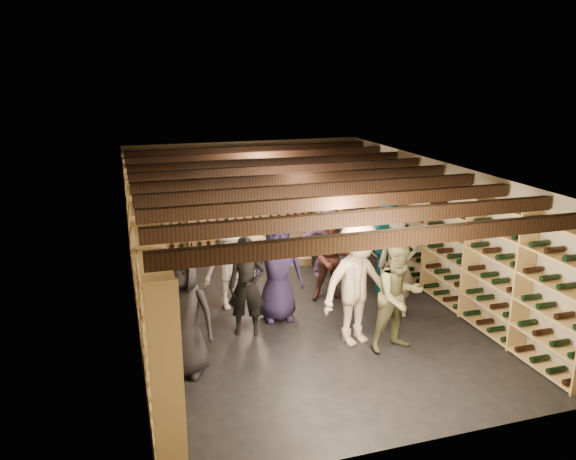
# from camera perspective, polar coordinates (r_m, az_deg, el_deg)

# --- Properties ---
(ground) EXTENTS (8.00, 8.00, 0.00)m
(ground) POSITION_cam_1_polar(r_m,az_deg,el_deg) (9.99, 1.04, -7.61)
(ground) COLOR black
(ground) RESTS_ON ground
(walls) EXTENTS (5.52, 8.02, 2.40)m
(walls) POSITION_cam_1_polar(r_m,az_deg,el_deg) (9.57, 1.08, -1.02)
(walls) COLOR tan
(walls) RESTS_ON ground
(ceiling) EXTENTS (5.50, 8.00, 0.01)m
(ceiling) POSITION_cam_1_polar(r_m,az_deg,el_deg) (9.28, 1.11, 6.08)
(ceiling) COLOR beige
(ceiling) RESTS_ON walls
(ceiling_joists) EXTENTS (5.40, 7.12, 0.18)m
(ceiling_joists) POSITION_cam_1_polar(r_m,az_deg,el_deg) (9.31, 1.11, 5.23)
(ceiling_joists) COLOR black
(ceiling_joists) RESTS_ON ground
(wine_rack_left) EXTENTS (0.32, 7.50, 2.15)m
(wine_rack_left) POSITION_cam_1_polar(r_m,az_deg,el_deg) (9.17, -14.39, -3.13)
(wine_rack_left) COLOR tan
(wine_rack_left) RESTS_ON ground
(wine_rack_right) EXTENTS (0.32, 7.50, 2.15)m
(wine_rack_right) POSITION_cam_1_polar(r_m,az_deg,el_deg) (10.66, 14.32, -0.43)
(wine_rack_right) COLOR tan
(wine_rack_right) RESTS_ON ground
(wine_rack_back) EXTENTS (4.70, 0.30, 2.15)m
(wine_rack_back) POSITION_cam_1_polar(r_m,az_deg,el_deg) (13.17, -4.15, 3.16)
(wine_rack_back) COLOR tan
(wine_rack_back) RESTS_ON ground
(crate_stack_left) EXTENTS (0.52, 0.35, 0.85)m
(crate_stack_left) POSITION_cam_1_polar(r_m,az_deg,el_deg) (12.11, 1.01, -1.14)
(crate_stack_left) COLOR tan
(crate_stack_left) RESTS_ON ground
(crate_stack_right) EXTENTS (0.58, 0.48, 0.51)m
(crate_stack_right) POSITION_cam_1_polar(r_m,az_deg,el_deg) (12.14, -3.48, -1.96)
(crate_stack_right) COLOR tan
(crate_stack_right) RESTS_ON ground
(crate_loose) EXTENTS (0.55, 0.41, 0.17)m
(crate_loose) POSITION_cam_1_polar(r_m,az_deg,el_deg) (11.97, 1.10, -3.07)
(crate_loose) COLOR tan
(crate_loose) RESTS_ON ground
(person_0) EXTENTS (0.99, 0.85, 1.73)m
(person_0) POSITION_cam_1_polar(r_m,az_deg,el_deg) (7.67, -10.59, -8.49)
(person_0) COLOR black
(person_0) RESTS_ON ground
(person_1) EXTENTS (0.66, 0.53, 1.57)m
(person_1) POSITION_cam_1_polar(r_m,az_deg,el_deg) (8.70, -4.21, -5.75)
(person_1) COLOR black
(person_1) RESTS_ON ground
(person_2) EXTENTS (0.88, 0.73, 1.65)m
(person_2) POSITION_cam_1_polar(r_m,az_deg,el_deg) (8.35, 11.19, -6.69)
(person_2) COLOR brown
(person_2) RESTS_ON ground
(person_3) EXTENTS (1.36, 0.98, 1.90)m
(person_3) POSITION_cam_1_polar(r_m,az_deg,el_deg) (8.40, 7.05, -5.44)
(person_3) COLOR #C9B299
(person_3) RESTS_ON ground
(person_4) EXTENTS (1.15, 0.75, 1.81)m
(person_4) POSITION_cam_1_polar(r_m,az_deg,el_deg) (10.43, 9.97, -1.49)
(person_4) COLOR #167B85
(person_4) RESTS_ON ground
(person_6) EXTENTS (0.86, 0.58, 1.72)m
(person_6) POSITION_cam_1_polar(r_m,az_deg,el_deg) (9.15, -1.06, -4.07)
(person_6) COLOR #241D43
(person_6) RESTS_ON ground
(person_7) EXTENTS (0.75, 0.63, 1.76)m
(person_7) POSITION_cam_1_polar(r_m,az_deg,el_deg) (9.47, 11.02, -3.55)
(person_7) COLOR gray
(person_7) RESTS_ON ground
(person_8) EXTENTS (0.84, 0.71, 1.52)m
(person_8) POSITION_cam_1_polar(r_m,az_deg,el_deg) (9.96, 4.59, -3.01)
(person_8) COLOR #4C271F
(person_8) RESTS_ON ground
(person_9) EXTENTS (1.05, 0.71, 1.50)m
(person_9) POSITION_cam_1_polar(r_m,az_deg,el_deg) (9.65, -5.90, -3.76)
(person_9) COLOR beige
(person_9) RESTS_ON ground
(person_11) EXTENTS (1.48, 0.78, 1.52)m
(person_11) POSITION_cam_1_polar(r_m,az_deg,el_deg) (11.19, 3.88, -0.85)
(person_11) COLOR #7D6099
(person_11) RESTS_ON ground
(person_12) EXTENTS (0.85, 0.56, 1.73)m
(person_12) POSITION_cam_1_polar(r_m,az_deg,el_deg) (11.36, 6.48, -0.09)
(person_12) COLOR #343439
(person_12) RESTS_ON ground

